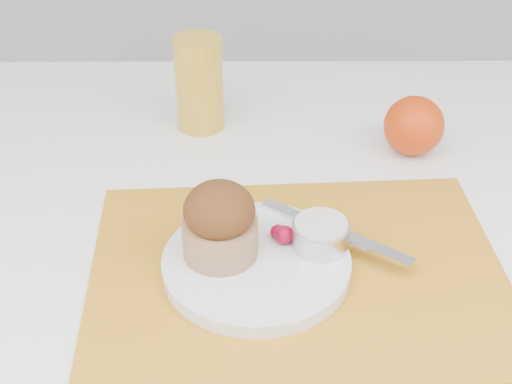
{
  "coord_description": "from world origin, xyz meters",
  "views": [
    {
      "loc": [
        0.01,
        -0.66,
        1.27
      ],
      "look_at": [
        0.02,
        -0.0,
        0.8
      ],
      "focal_mm": 50.0,
      "sensor_mm": 36.0,
      "label": 1
    }
  ],
  "objects_px": {
    "plate": "(256,264)",
    "muffin": "(220,222)",
    "orange": "(414,126)",
    "juice_glass": "(199,84)"
  },
  "relations": [
    {
      "from": "juice_glass",
      "to": "muffin",
      "type": "xyz_separation_m",
      "value": [
        0.04,
        -0.31,
        -0.01
      ]
    },
    {
      "from": "plate",
      "to": "juice_glass",
      "type": "height_order",
      "value": "juice_glass"
    },
    {
      "from": "plate",
      "to": "orange",
      "type": "distance_m",
      "value": 0.33
    },
    {
      "from": "muffin",
      "to": "juice_glass",
      "type": "bearing_deg",
      "value": 97.32
    },
    {
      "from": "orange",
      "to": "muffin",
      "type": "relative_size",
      "value": 0.79
    },
    {
      "from": "plate",
      "to": "orange",
      "type": "relative_size",
      "value": 2.52
    },
    {
      "from": "plate",
      "to": "juice_glass",
      "type": "relative_size",
      "value": 1.51
    },
    {
      "from": "plate",
      "to": "muffin",
      "type": "relative_size",
      "value": 1.98
    },
    {
      "from": "juice_glass",
      "to": "muffin",
      "type": "bearing_deg",
      "value": -82.68
    },
    {
      "from": "orange",
      "to": "muffin",
      "type": "xyz_separation_m",
      "value": [
        -0.25,
        -0.24,
        0.02
      ]
    }
  ]
}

